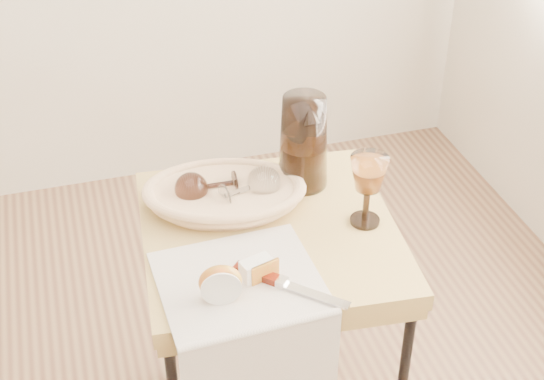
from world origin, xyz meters
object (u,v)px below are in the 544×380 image
object	(u,v)px
pitcher	(303,141)
wine_goblet	(367,190)
apple_half	(220,282)
bread_basket	(225,196)
goblet_lying_a	(210,186)
tea_towel	(239,282)
side_table	(270,341)
table_knife	(286,283)
goblet_lying_b	(247,188)

from	to	relation	value
pitcher	wine_goblet	xyz separation A→B (m)	(0.09, -0.20, -0.03)
wine_goblet	apple_half	bearing A→B (deg)	-157.12
bread_basket	goblet_lying_a	xyz separation A→B (m)	(-0.03, 0.02, 0.02)
goblet_lying_a	apple_half	bearing A→B (deg)	82.05
goblet_lying_a	wine_goblet	xyz separation A→B (m)	(0.33, -0.17, 0.04)
bread_basket	wine_goblet	world-z (taller)	wine_goblet
tea_towel	wine_goblet	bearing A→B (deg)	18.07
apple_half	bread_basket	bearing A→B (deg)	83.34
tea_towel	pitcher	world-z (taller)	pitcher
pitcher	wine_goblet	bearing A→B (deg)	-68.40
wine_goblet	apple_half	distance (m)	0.42
side_table	table_knife	size ratio (longest dim) A/B	2.87
pitcher	goblet_lying_b	bearing A→B (deg)	-161.60
side_table	goblet_lying_a	size ratio (longest dim) A/B	5.69
tea_towel	goblet_lying_a	distance (m)	0.30
apple_half	goblet_lying_b	bearing A→B (deg)	73.74
bread_basket	apple_half	xyz separation A→B (m)	(-0.08, -0.32, 0.02)
side_table	tea_towel	world-z (taller)	tea_towel
tea_towel	table_knife	bearing A→B (deg)	-29.22
side_table	goblet_lying_a	bearing A→B (deg)	129.69
side_table	table_knife	world-z (taller)	table_knife
goblet_lying_b	pitcher	size ratio (longest dim) A/B	0.48
side_table	pitcher	world-z (taller)	pitcher
side_table	goblet_lying_a	world-z (taller)	goblet_lying_a
side_table	apple_half	bearing A→B (deg)	-128.88
side_table	table_knife	bearing A→B (deg)	-96.89
tea_towel	apple_half	xyz separation A→B (m)	(-0.05, -0.04, 0.04)
bread_basket	pitcher	world-z (taller)	pitcher
tea_towel	goblet_lying_b	world-z (taller)	goblet_lying_b
goblet_lying_b	pitcher	world-z (taller)	pitcher
tea_towel	bread_basket	distance (m)	0.28
goblet_lying_a	table_knife	xyz separation A→B (m)	(0.08, -0.34, -0.04)
bread_basket	wine_goblet	bearing A→B (deg)	-15.04
apple_half	table_knife	world-z (taller)	apple_half
side_table	wine_goblet	distance (m)	0.51
side_table	goblet_lying_b	size ratio (longest dim) A/B	5.52
bread_basket	pitcher	distance (m)	0.23
goblet_lying_b	wine_goblet	world-z (taller)	wine_goblet
goblet_lying_b	goblet_lying_a	bearing A→B (deg)	141.80
goblet_lying_a	goblet_lying_b	xyz separation A→B (m)	(0.08, -0.04, 0.00)
goblet_lying_a	apple_half	distance (m)	0.34
apple_half	table_knife	xyz separation A→B (m)	(0.14, -0.01, -0.03)
goblet_lying_b	bread_basket	bearing A→B (deg)	143.63
goblet_lying_a	pitcher	world-z (taller)	pitcher
goblet_lying_b	side_table	bearing A→B (deg)	-88.66
goblet_lying_b	table_knife	world-z (taller)	goblet_lying_b
tea_towel	bread_basket	world-z (taller)	bread_basket
goblet_lying_a	tea_towel	bearing A→B (deg)	90.22
bread_basket	table_knife	bearing A→B (deg)	-68.13
bread_basket	side_table	bearing A→B (deg)	-43.33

